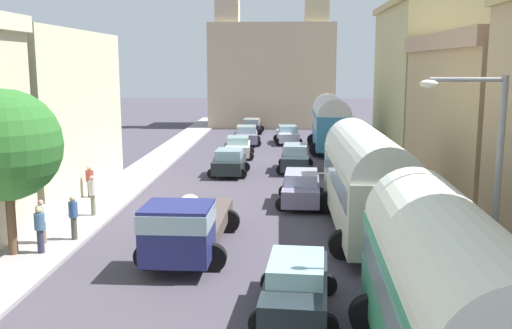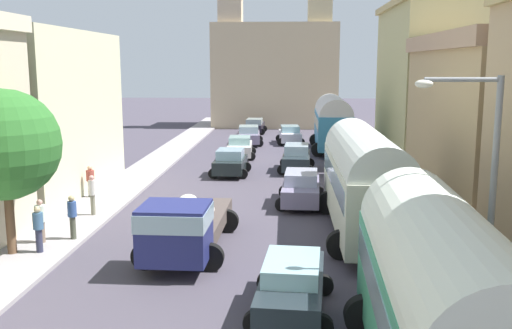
# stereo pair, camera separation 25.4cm
# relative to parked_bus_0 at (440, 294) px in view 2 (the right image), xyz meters

# --- Properties ---
(ground_plane) EXTENTS (154.00, 154.00, 0.00)m
(ground_plane) POSITION_rel_parked_bus_0_xyz_m (-4.53, 23.37, -2.16)
(ground_plane) COLOR #443F4B
(sidewalk_left) EXTENTS (2.50, 70.00, 0.14)m
(sidewalk_left) POSITION_rel_parked_bus_0_xyz_m (-11.78, 23.37, -2.09)
(sidewalk_left) COLOR #999295
(sidewalk_left) RESTS_ON ground
(sidewalk_right) EXTENTS (2.50, 70.00, 0.14)m
(sidewalk_right) POSITION_rel_parked_bus_0_xyz_m (2.72, 23.37, -2.09)
(sidewalk_right) COLOR #A09188
(sidewalk_right) RESTS_ON ground
(building_left_2) EXTENTS (4.02, 11.55, 8.17)m
(building_left_2) POSITION_rel_parked_bus_0_xyz_m (-15.03, 17.68, 1.93)
(building_left_2) COLOR beige
(building_left_2) RESTS_ON ground
(building_right_2) EXTENTS (5.25, 12.82, 7.98)m
(building_right_2) POSITION_rel_parked_bus_0_xyz_m (6.36, 17.32, 1.87)
(building_right_2) COLOR tan
(building_right_2) RESTS_ON ground
(building_right_3) EXTENTS (5.99, 12.26, 10.70)m
(building_right_3) POSITION_rel_parked_bus_0_xyz_m (6.70, 30.32, 3.21)
(building_right_3) COLOR tan
(building_right_3) RESTS_ON ground
(distant_church) EXTENTS (12.83, 6.73, 17.09)m
(distant_church) POSITION_rel_parked_bus_0_xyz_m (-4.53, 50.27, 3.78)
(distant_church) COLOR tan
(distant_church) RESTS_ON ground
(parked_bus_0) EXTENTS (3.53, 8.26, 3.95)m
(parked_bus_0) POSITION_rel_parked_bus_0_xyz_m (0.00, 0.00, 0.00)
(parked_bus_0) COLOR #3A906C
(parked_bus_0) RESTS_ON ground
(parked_bus_1) EXTENTS (3.30, 9.68, 4.11)m
(parked_bus_1) POSITION_rel_parked_bus_0_xyz_m (-0.08, 11.17, 0.12)
(parked_bus_1) COLOR beige
(parked_bus_1) RESTS_ON ground
(parked_bus_2) EXTENTS (3.36, 8.44, 4.15)m
(parked_bus_2) POSITION_rel_parked_bus_0_xyz_m (0.28, 32.73, 0.13)
(parked_bus_2) COLOR teal
(parked_bus_2) RESTS_ON ground
(cargo_truck_0) EXTENTS (3.10, 7.28, 2.22)m
(cargo_truck_0) POSITION_rel_parked_bus_0_xyz_m (-6.48, 8.08, -1.00)
(cargo_truck_0) COLOR navy
(cargo_truck_0) RESTS_ON ground
(car_0) EXTENTS (2.35, 3.65, 1.55)m
(car_0) POSITION_rel_parked_bus_0_xyz_m (-6.44, 22.86, -1.38)
(car_0) COLOR black
(car_0) RESTS_ON ground
(car_1) EXTENTS (2.36, 4.01, 1.51)m
(car_1) POSITION_rel_parked_bus_0_xyz_m (-6.43, 29.27, -1.39)
(car_1) COLOR silver
(car_1) RESTS_ON ground
(car_2) EXTENTS (2.52, 4.24, 1.55)m
(car_2) POSITION_rel_parked_bus_0_xyz_m (-6.28, 35.99, -1.38)
(car_2) COLOR gray
(car_2) RESTS_ON ground
(car_3) EXTENTS (2.32, 4.23, 1.39)m
(car_3) POSITION_rel_parked_bus_0_xyz_m (-6.29, 43.84, -1.44)
(car_3) COLOR black
(car_3) RESTS_ON ground
(car_4) EXTENTS (2.41, 4.41, 1.51)m
(car_4) POSITION_rel_parked_bus_0_xyz_m (-2.85, 3.74, -1.39)
(car_4) COLOR #212B30
(car_4) RESTS_ON ground
(car_5) EXTENTS (2.41, 4.38, 1.58)m
(car_5) POSITION_rel_parked_bus_0_xyz_m (-2.38, 15.84, -1.36)
(car_5) COLOR gray
(car_5) RESTS_ON ground
(car_6) EXTENTS (2.34, 4.32, 1.67)m
(car_6) POSITION_rel_parked_bus_0_xyz_m (-2.50, 24.39, -1.33)
(car_6) COLOR #212B31
(car_6) RESTS_ON ground
(car_7) EXTENTS (2.43, 4.06, 1.49)m
(car_7) POSITION_rel_parked_bus_0_xyz_m (-2.91, 36.81, -1.40)
(car_7) COLOR silver
(car_7) RESTS_ON ground
(pedestrian_0) EXTENTS (0.40, 0.40, 1.88)m
(pedestrian_0) POSITION_rel_parked_bus_0_xyz_m (-11.36, 12.88, -1.07)
(pedestrian_0) COLOR slate
(pedestrian_0) RESTS_ON ground
(pedestrian_1) EXTENTS (0.55, 0.55, 1.70)m
(pedestrian_1) POSITION_rel_parked_bus_0_xyz_m (-12.61, 16.22, -1.20)
(pedestrian_1) COLOR #424C3A
(pedestrian_1) RESTS_ON ground
(pedestrian_2) EXTENTS (0.50, 0.50, 1.75)m
(pedestrian_2) POSITION_rel_parked_bus_0_xyz_m (-11.53, 7.88, -1.16)
(pedestrian_2) COLOR #2C2E45
(pedestrian_2) RESTS_ON ground
(pedestrian_3) EXTENTS (0.51, 0.51, 1.74)m
(pedestrian_3) POSITION_rel_parked_bus_0_xyz_m (-11.93, 8.97, -1.18)
(pedestrian_3) COLOR #786353
(pedestrian_3) RESTS_ON ground
(pedestrian_4) EXTENTS (0.43, 0.43, 1.79)m
(pedestrian_4) POSITION_rel_parked_bus_0_xyz_m (-10.94, 9.45, -1.12)
(pedestrian_4) COLOR #494C3C
(pedestrian_4) RESTS_ON ground
(streetlamp_near) EXTENTS (2.07, 0.28, 6.30)m
(streetlamp_near) POSITION_rel_parked_bus_0_xyz_m (1.67, 3.14, 1.67)
(streetlamp_near) COLOR gray
(streetlamp_near) RESTS_ON ground
(roadside_tree_1) EXTENTS (3.72, 3.72, 5.77)m
(roadside_tree_1) POSITION_rel_parked_bus_0_xyz_m (-12.43, 7.72, 1.74)
(roadside_tree_1) COLOR brown
(roadside_tree_1) RESTS_ON ground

